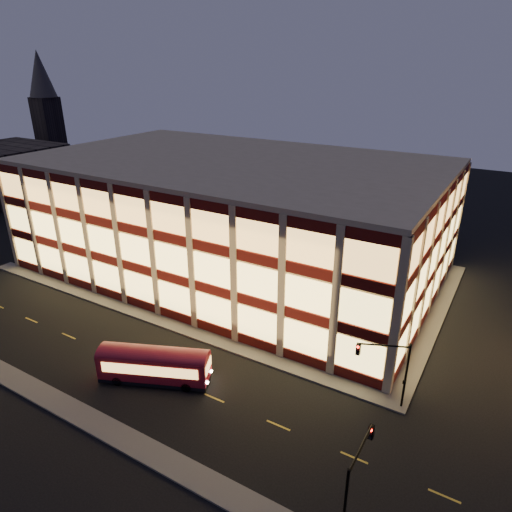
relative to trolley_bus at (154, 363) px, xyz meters
The scene contains 10 objects.
ground 8.17m from the trolley_bus, 122.66° to the left, with size 200.00×200.00×0.00m, color black.
sidewalk_office_south 10.76m from the trolley_bus, 133.44° to the left, with size 54.00×2.00×0.15m, color #514F4C.
sidewalk_office_east 30.24m from the trolley_bus, 51.75° to the left, with size 2.00×30.00×0.15m, color #514F4C.
sidewalk_near 7.81m from the trolley_bus, 124.40° to the right, with size 100.00×2.00×0.15m, color #514F4C.
office_building 25.30m from the trolley_bus, 106.99° to the left, with size 50.45×30.45×14.50m.
church_tower 88.06m from the trolley_bus, 147.84° to the left, with size 5.00×5.00×18.00m, color #2D2621.
church_spire 90.30m from the trolley_bus, 147.84° to the left, with size 6.00×6.00×10.00m, color #4C473F.
traffic_signal_far 19.35m from the trolley_bus, 21.21° to the left, with size 3.79×1.87×6.00m.
traffic_signal_near 19.82m from the trolley_bus, 12.68° to the right, with size 0.32×4.45×6.00m.
trolley_bus is the anchor object (origin of this frame).
Camera 1 is at (28.25, -29.91, 25.51)m, focal length 32.00 mm.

